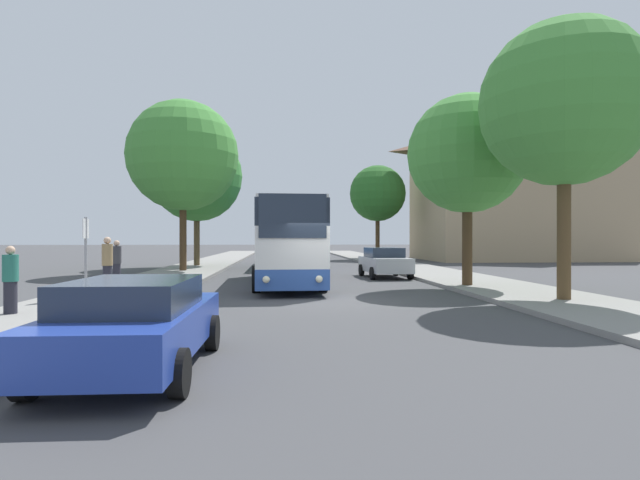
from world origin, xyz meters
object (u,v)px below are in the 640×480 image
at_px(tree_left_near, 197,176).
at_px(parked_car_left_curb, 136,322).
at_px(bus_middle, 289,242).
at_px(pedestrian_waiting_far, 107,264).
at_px(bus_front, 287,242).
at_px(tree_right_mid, 467,154).
at_px(bus_stop_sign, 86,248).
at_px(parked_car_right_near, 385,262).
at_px(tree_left_far, 183,156).
at_px(pedestrian_waiting_near, 10,280).
at_px(tree_right_far, 378,193).
at_px(pedestrian_walking_back, 117,262).
at_px(tree_right_near, 564,104).

bearing_deg(tree_left_near, parked_car_left_curb, -82.39).
bearing_deg(bus_middle, pedestrian_waiting_far, -110.73).
relative_size(bus_front, bus_middle, 0.94).
xyz_separation_m(tree_left_near, tree_right_mid, (13.17, -15.61, -0.94)).
height_order(bus_middle, bus_stop_sign, bus_middle).
height_order(parked_car_right_near, tree_left_far, tree_left_far).
relative_size(pedestrian_waiting_near, tree_right_mid, 0.22).
height_order(tree_left_near, tree_right_mid, tree_left_near).
distance_m(parked_car_right_near, tree_right_far, 22.84).
bearing_deg(tree_left_far, pedestrian_walking_back, -95.46).
distance_m(tree_left_near, tree_right_mid, 20.45).
relative_size(bus_front, parked_car_left_curb, 2.52).
bearing_deg(tree_left_far, pedestrian_waiting_near, -93.20).
relative_size(parked_car_left_curb, tree_left_near, 0.47).
bearing_deg(bus_middle, parked_car_right_near, -65.50).
height_order(parked_car_left_curb, pedestrian_walking_back, pedestrian_walking_back).
bearing_deg(tree_right_far, bus_middle, -126.77).
relative_size(pedestrian_walking_back, tree_right_near, 0.21).
bearing_deg(bus_front, tree_right_near, -42.22).
xyz_separation_m(parked_car_left_curb, pedestrian_walking_back, (-4.37, 12.76, 0.31)).
relative_size(bus_middle, pedestrian_walking_back, 6.55).
distance_m(parked_car_left_curb, parked_car_right_near, 19.00).
relative_size(pedestrian_walking_back, tree_left_far, 0.18).
bearing_deg(tree_right_near, parked_car_right_near, 107.20).
relative_size(bus_stop_sign, tree_right_mid, 0.33).
xyz_separation_m(pedestrian_waiting_far, tree_right_mid, (13.38, 1.46, 4.22)).
xyz_separation_m(bus_front, parked_car_left_curb, (-2.40, -14.00, -1.12)).
relative_size(bus_front, pedestrian_waiting_far, 5.74).
distance_m(tree_left_near, tree_right_far, 19.22).
height_order(bus_stop_sign, pedestrian_walking_back, bus_stop_sign).
xyz_separation_m(bus_stop_sign, tree_left_near, (0.11, 19.24, 4.58)).
relative_size(parked_car_left_curb, pedestrian_waiting_near, 2.61).
xyz_separation_m(bus_front, tree_right_near, (8.32, -7.15, 4.23)).
xyz_separation_m(bus_front, bus_stop_sign, (-6.15, -6.00, -0.15)).
bearing_deg(bus_stop_sign, bus_middle, 71.92).
xyz_separation_m(bus_stop_sign, pedestrian_waiting_far, (-0.10, 2.17, -0.58)).
xyz_separation_m(parked_car_left_curb, bus_stop_sign, (-3.76, 8.01, 0.96)).
height_order(pedestrian_waiting_far, tree_left_near, tree_left_near).
height_order(parked_car_left_curb, tree_right_far, tree_right_far).
bearing_deg(pedestrian_waiting_near, bus_front, -108.05).
height_order(bus_front, tree_right_near, tree_right_near).
height_order(bus_front, parked_car_right_near, bus_front).
xyz_separation_m(bus_front, pedestrian_waiting_far, (-6.25, -3.83, -0.74)).
bearing_deg(bus_front, pedestrian_waiting_far, -150.08).
distance_m(pedestrian_walking_back, tree_left_far, 10.70).
distance_m(pedestrian_waiting_near, tree_right_far, 38.03).
distance_m(parked_car_left_curb, tree_left_near, 28.04).
height_order(pedestrian_waiting_far, tree_right_mid, tree_right_mid).
relative_size(parked_car_left_curb, pedestrian_walking_back, 2.44).
xyz_separation_m(bus_middle, parked_car_right_near, (4.74, -10.26, -0.96)).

